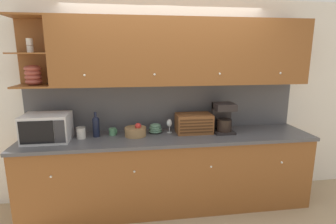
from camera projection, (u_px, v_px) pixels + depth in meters
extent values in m
plane|color=tan|center=(166.00, 192.00, 3.73)|extent=(24.00, 24.00, 0.00)
cube|color=white|center=(165.00, 102.00, 3.48)|extent=(5.91, 0.06, 2.60)
cube|color=brown|center=(169.00, 172.00, 3.32)|extent=(3.51, 0.66, 0.90)
cube|color=#4C4C51|center=(169.00, 137.00, 3.20)|extent=(3.53, 0.69, 0.04)
sphere|color=white|center=(51.00, 177.00, 2.77)|extent=(0.03, 0.03, 0.03)
sphere|color=white|center=(134.00, 172.00, 2.89)|extent=(0.03, 0.03, 0.03)
sphere|color=white|center=(211.00, 167.00, 3.01)|extent=(0.03, 0.03, 0.03)
sphere|color=white|center=(282.00, 162.00, 3.14)|extent=(0.03, 0.03, 0.03)
cube|color=#4C4C51|center=(166.00, 106.00, 3.46)|extent=(3.51, 0.01, 0.61)
cube|color=brown|center=(185.00, 52.00, 3.17)|extent=(3.09, 0.37, 0.78)
cube|color=brown|center=(36.00, 52.00, 3.09)|extent=(0.42, 0.02, 0.78)
cube|color=brown|center=(34.00, 86.00, 3.00)|extent=(0.42, 0.37, 0.02)
cube|color=brown|center=(31.00, 53.00, 2.92)|extent=(0.42, 0.37, 0.02)
cube|color=brown|center=(27.00, 16.00, 2.84)|extent=(0.42, 0.37, 0.02)
sphere|color=white|center=(84.00, 75.00, 2.87)|extent=(0.03, 0.03, 0.03)
sphere|color=white|center=(155.00, 74.00, 2.98)|extent=(0.03, 0.03, 0.03)
sphere|color=white|center=(220.00, 74.00, 3.09)|extent=(0.03, 0.03, 0.03)
sphere|color=white|center=(280.00, 73.00, 3.20)|extent=(0.03, 0.03, 0.03)
ellipsoid|color=#9E473D|center=(34.00, 82.00, 2.99)|extent=(0.18, 0.18, 0.08)
ellipsoid|color=#9E473D|center=(33.00, 77.00, 2.98)|extent=(0.18, 0.18, 0.08)
ellipsoid|color=#9E473D|center=(33.00, 73.00, 2.97)|extent=(0.18, 0.18, 0.08)
ellipsoid|color=#9E473D|center=(32.00, 68.00, 2.96)|extent=(0.18, 0.18, 0.08)
cylinder|color=silver|center=(30.00, 49.00, 2.92)|extent=(0.07, 0.07, 0.08)
cylinder|color=silver|center=(29.00, 42.00, 2.90)|extent=(0.07, 0.07, 0.08)
cube|color=silver|center=(47.00, 128.00, 2.98)|extent=(0.50, 0.37, 0.32)
cube|color=black|center=(36.00, 133.00, 2.79)|extent=(0.35, 0.01, 0.25)
cube|color=#2D2D33|center=(60.00, 132.00, 2.83)|extent=(0.11, 0.01, 0.25)
cylinder|color=silver|center=(81.00, 133.00, 3.09)|extent=(0.10, 0.10, 0.13)
cylinder|color=gray|center=(81.00, 128.00, 3.08)|extent=(0.11, 0.11, 0.01)
cylinder|color=black|center=(96.00, 128.00, 3.15)|extent=(0.08, 0.08, 0.21)
sphere|color=black|center=(96.00, 120.00, 3.13)|extent=(0.08, 0.08, 0.08)
cylinder|color=black|center=(95.00, 115.00, 3.12)|extent=(0.03, 0.03, 0.07)
cylinder|color=#4C845B|center=(113.00, 132.00, 3.23)|extent=(0.09, 0.09, 0.09)
torus|color=#4C845B|center=(117.00, 131.00, 3.24)|extent=(0.01, 0.06, 0.06)
cylinder|color=#937047|center=(135.00, 132.00, 3.19)|extent=(0.26, 0.26, 0.11)
sphere|color=red|center=(138.00, 126.00, 3.16)|extent=(0.08, 0.08, 0.08)
ellipsoid|color=slate|center=(155.00, 131.00, 3.32)|extent=(0.17, 0.17, 0.04)
ellipsoid|color=slate|center=(155.00, 129.00, 3.32)|extent=(0.16, 0.16, 0.04)
ellipsoid|color=slate|center=(155.00, 127.00, 3.31)|extent=(0.15, 0.15, 0.04)
ellipsoid|color=slate|center=(155.00, 125.00, 3.31)|extent=(0.14, 0.14, 0.04)
cylinder|color=silver|center=(169.00, 132.00, 3.33)|extent=(0.06, 0.06, 0.01)
cylinder|color=silver|center=(169.00, 130.00, 3.32)|extent=(0.01, 0.01, 0.07)
ellipsoid|color=silver|center=(169.00, 123.00, 3.31)|extent=(0.07, 0.07, 0.10)
cube|color=brown|center=(194.00, 123.00, 3.32)|extent=(0.45, 0.29, 0.24)
cube|color=#432713|center=(196.00, 132.00, 3.20)|extent=(0.41, 0.01, 0.02)
cube|color=#432713|center=(197.00, 129.00, 3.19)|extent=(0.41, 0.01, 0.02)
cube|color=#432713|center=(197.00, 126.00, 3.18)|extent=(0.41, 0.01, 0.02)
cube|color=#432713|center=(197.00, 123.00, 3.17)|extent=(0.41, 0.01, 0.02)
cube|color=#432713|center=(197.00, 120.00, 3.16)|extent=(0.41, 0.01, 0.02)
cube|color=black|center=(223.00, 132.00, 3.33)|extent=(0.25, 0.25, 0.03)
cylinder|color=black|center=(224.00, 125.00, 3.29)|extent=(0.19, 0.19, 0.15)
cube|color=black|center=(221.00, 116.00, 3.38)|extent=(0.25, 0.06, 0.38)
cube|color=black|center=(224.00, 107.00, 3.26)|extent=(0.25, 0.25, 0.08)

